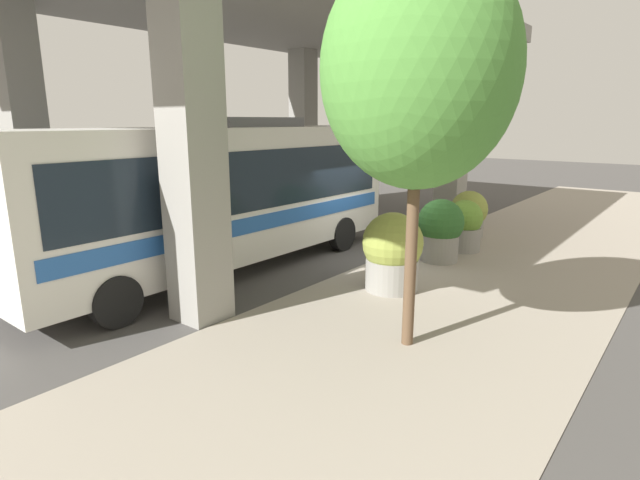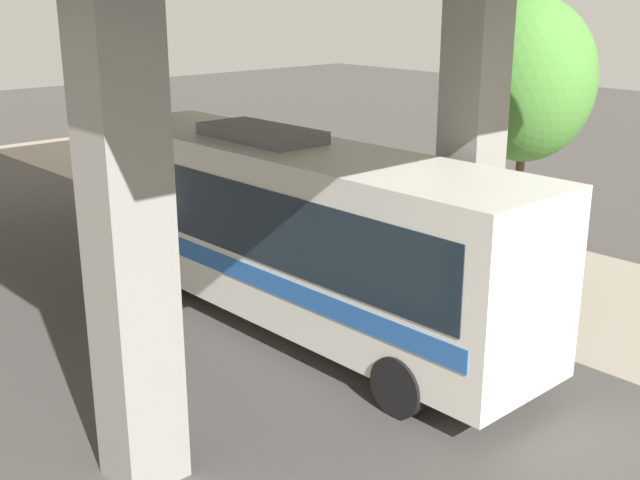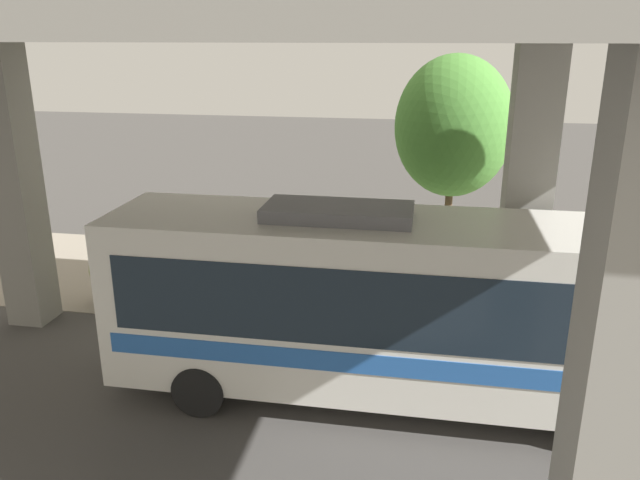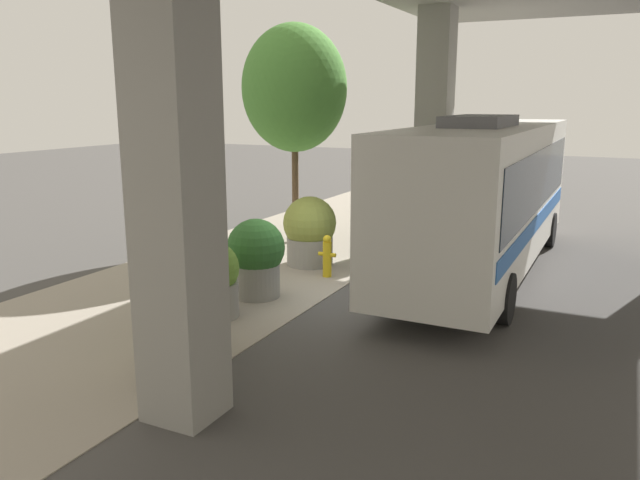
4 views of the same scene
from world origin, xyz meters
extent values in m
plane|color=#474442|center=(0.00, 0.00, 0.00)|extent=(80.00, 80.00, 0.00)
cube|color=gray|center=(-3.00, 0.00, 0.01)|extent=(6.00, 40.00, 0.02)
cube|color=gray|center=(0.50, -5.73, 3.35)|extent=(0.90, 0.90, 6.71)
cube|color=gray|center=(0.50, 5.73, 3.35)|extent=(0.90, 0.90, 6.71)
cube|color=gray|center=(7.50, 5.73, 3.35)|extent=(0.90, 0.90, 6.71)
cube|color=gray|center=(4.00, 0.00, 7.01)|extent=(9.40, 19.46, 0.60)
cube|color=silver|center=(2.55, 3.26, 2.03)|extent=(2.48, 10.68, 3.16)
cube|color=#19232D|center=(2.55, 3.26, 2.41)|extent=(2.52, 9.83, 1.39)
cube|color=#2659A5|center=(2.55, 3.26, 1.40)|extent=(2.52, 10.15, 0.38)
cube|color=slate|center=(2.55, 2.19, 3.73)|extent=(1.24, 2.67, 0.24)
cylinder|color=black|center=(1.39, 7.00, 0.50)|extent=(0.28, 1.00, 1.00)
cylinder|color=black|center=(3.71, 7.00, 0.50)|extent=(0.28, 1.00, 1.00)
cylinder|color=black|center=(1.39, -0.21, 0.50)|extent=(0.28, 1.00, 1.00)
cylinder|color=black|center=(3.71, -0.21, 0.50)|extent=(0.28, 1.00, 1.00)
cylinder|color=gold|center=(-0.69, 1.18, 0.44)|extent=(0.21, 0.21, 0.88)
sphere|color=gold|center=(-0.69, 1.18, 0.94)|extent=(0.20, 0.20, 0.20)
cylinder|color=gold|center=(-0.85, 1.18, 0.57)|extent=(0.13, 0.10, 0.10)
cylinder|color=gold|center=(-0.54, 1.18, 0.57)|extent=(0.13, 0.10, 0.10)
cylinder|color=gray|center=(-1.60, 2.03, 0.37)|extent=(1.18, 1.18, 0.74)
sphere|color=olive|center=(-1.60, 2.03, 1.11)|extent=(1.36, 1.36, 1.36)
sphere|color=#993F8C|center=(-1.45, 1.91, 0.90)|extent=(0.41, 0.41, 0.41)
cylinder|color=gray|center=(-0.84, -4.26, 0.30)|extent=(0.99, 0.99, 0.60)
sphere|color=olive|center=(-0.84, -4.26, 0.93)|extent=(1.21, 1.21, 1.21)
sphere|color=orange|center=(-0.72, -4.36, 0.73)|extent=(0.34, 0.34, 0.34)
cylinder|color=gray|center=(-1.47, -2.36, 0.35)|extent=(0.99, 0.99, 0.71)
sphere|color=olive|center=(-1.47, -2.36, 1.00)|extent=(1.05, 1.05, 1.05)
sphere|color=#BF334C|center=(-1.34, -2.46, 0.85)|extent=(0.34, 0.34, 0.34)
cylinder|color=gray|center=(-1.40, -0.88, 0.38)|extent=(1.01, 1.01, 0.76)
sphere|color=#2D6028|center=(-1.40, -0.88, 1.10)|extent=(1.25, 1.25, 1.25)
sphere|color=#993F8C|center=(-1.27, -0.98, 0.90)|extent=(0.35, 0.35, 0.35)
cylinder|color=brown|center=(-3.25, 4.33, 1.80)|extent=(0.20, 0.20, 3.61)
ellipsoid|color=#4C8C38|center=(-3.25, 4.33, 4.52)|extent=(3.03, 3.03, 3.64)
camera|label=1|loc=(-6.99, 11.52, 3.77)|focal=28.00mm
camera|label=2|loc=(12.22, 14.46, 6.39)|focal=45.00mm
camera|label=3|loc=(13.24, 3.76, 6.76)|focal=35.00mm
camera|label=4|loc=(5.55, -11.89, 4.16)|focal=35.00mm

